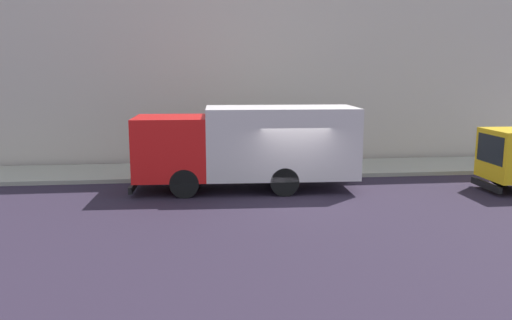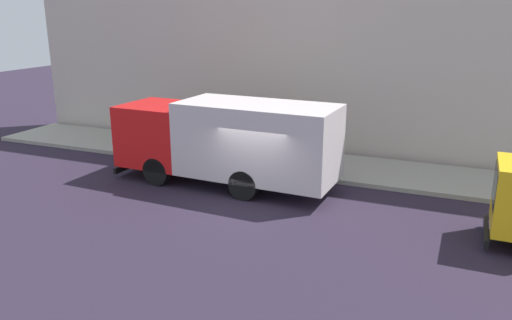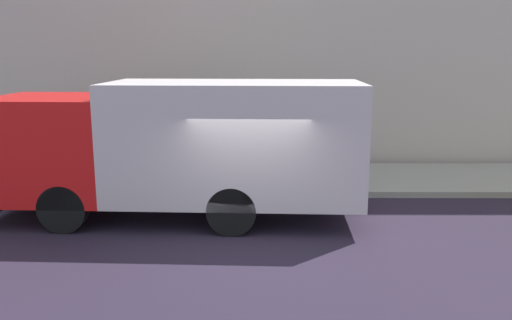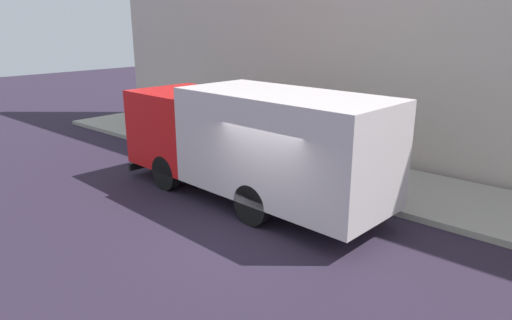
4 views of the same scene
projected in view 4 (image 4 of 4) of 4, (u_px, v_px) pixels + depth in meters
ground at (259, 231)px, 11.01m from camera, size 80.00×80.00×0.00m
sidewalk at (359, 179)px, 14.43m from camera, size 3.62×30.00×0.17m
large_utility_truck at (249, 139)px, 12.48m from camera, size 2.91×8.52×3.16m
pedestrian_walking at (300, 133)px, 16.39m from camera, size 0.55×0.55×1.65m
traffic_cone_orange at (207, 145)px, 16.84m from camera, size 0.47×0.47×0.67m
street_sign_post at (313, 138)px, 13.54m from camera, size 0.44×0.08×2.28m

